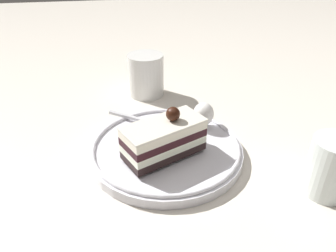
# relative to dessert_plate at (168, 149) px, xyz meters

# --- Properties ---
(ground_plane) EXTENTS (2.40, 2.40, 0.00)m
(ground_plane) POSITION_rel_dessert_plate_xyz_m (0.02, 0.00, -0.01)
(ground_plane) COLOR silver
(dessert_plate) EXTENTS (0.22, 0.22, 0.02)m
(dessert_plate) POSITION_rel_dessert_plate_xyz_m (0.00, 0.00, 0.00)
(dessert_plate) COLOR white
(dessert_plate) RESTS_ON ground_plane
(cake_slice) EXTENTS (0.09, 0.12, 0.07)m
(cake_slice) POSITION_rel_dessert_plate_xyz_m (-0.02, 0.01, 0.03)
(cake_slice) COLOR black
(cake_slice) RESTS_ON dessert_plate
(whipped_cream_dollop) EXTENTS (0.03, 0.03, 0.04)m
(whipped_cream_dollop) POSITION_rel_dessert_plate_xyz_m (0.04, -0.06, 0.03)
(whipped_cream_dollop) COLOR white
(whipped_cream_dollop) RESTS_ON dessert_plate
(fork) EXTENTS (0.07, 0.09, 0.00)m
(fork) POSITION_rel_dessert_plate_xyz_m (0.07, 0.03, 0.01)
(fork) COLOR silver
(fork) RESTS_ON dessert_plate
(drink_glass_near) EXTENTS (0.06, 0.06, 0.08)m
(drink_glass_near) POSITION_rel_dessert_plate_xyz_m (-0.11, -0.18, 0.02)
(drink_glass_near) COLOR white
(drink_glass_near) RESTS_ON ground_plane
(drink_glass_far) EXTENTS (0.07, 0.07, 0.08)m
(drink_glass_far) POSITION_rel_dessert_plate_xyz_m (0.21, 0.01, 0.03)
(drink_glass_far) COLOR white
(drink_glass_far) RESTS_ON ground_plane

